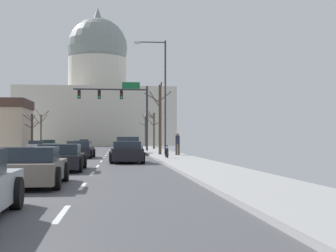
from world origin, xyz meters
name	(u,v)px	position (x,y,z in m)	size (l,w,h in m)	color
ground	(51,159)	(0.00, 0.00, 0.02)	(20.00, 180.00, 0.20)	#49494E
signal_gantry	(121,101)	(4.85, 17.91, 5.42)	(7.91, 0.41, 7.31)	#28282D
street_lamp_right	(161,88)	(7.89, 4.02, 5.41)	(2.53, 0.24, 8.97)	#333338
capitol_building	(97,99)	(0.00, 71.74, 9.96)	(32.43, 19.84, 30.09)	beige
sedan_near_00	(125,147)	(5.21, 14.70, 0.55)	(2.05, 4.51, 1.18)	silver
pickup_truck_near_01	(128,147)	(5.39, 9.29, 0.71)	(2.45, 5.36, 1.57)	#ADB2B7
sedan_near_02	(80,150)	(1.76, 2.25, 0.58)	(2.09, 4.52, 1.23)	black
sedan_near_03	(126,152)	(5.00, -5.07, 0.60)	(2.07, 4.29, 1.24)	black
sedan_near_04	(61,158)	(2.02, -11.74, 0.54)	(2.09, 4.62, 1.17)	black
sedan_near_05	(30,168)	(1.93, -18.64, 0.54)	(2.11, 4.35, 1.16)	#6B6056
sedan_oncoming_00	(36,146)	(-5.19, 25.19, 0.57)	(2.00, 4.35, 1.20)	silver
sedan_oncoming_01	(48,145)	(-5.05, 33.89, 0.58)	(2.03, 4.40, 1.26)	#1E7247
sedan_oncoming_02	(79,144)	(-1.84, 46.07, 0.54)	(2.20, 4.63, 1.11)	#B71414
sedan_oncoming_03	(84,143)	(-1.82, 57.51, 0.59)	(2.02, 4.25, 1.28)	#1E7247
bare_tree_00	(154,129)	(8.95, 26.36, 2.60)	(1.80, 1.25, 4.71)	brown
bare_tree_01	(32,129)	(-8.14, 39.12, 2.77)	(2.50, 2.00, 4.93)	#423328
bare_tree_02	(160,117)	(7.88, 5.23, 3.18)	(2.26, 1.37, 5.76)	#4C3D2D
bare_tree_04	(146,130)	(9.02, 44.56, 2.78)	(2.74, 1.75, 5.44)	#4C3D2D
bare_tree_05	(41,128)	(-8.92, 52.52, 3.22)	(2.40, 2.16, 6.45)	brown
pedestrian_00	(178,142)	(9.17, 4.02, 1.11)	(0.35, 0.34, 1.74)	#4C4238
bicycle_parked	(167,152)	(7.75, -1.56, 0.49)	(0.12, 1.77, 0.85)	black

